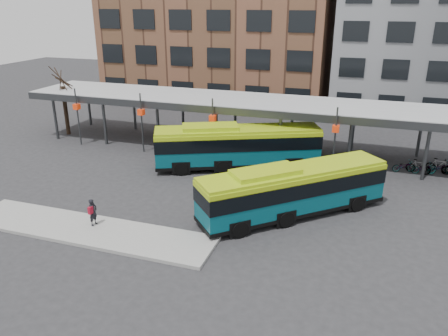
% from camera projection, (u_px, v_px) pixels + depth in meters
% --- Properties ---
extents(ground, '(120.00, 120.00, 0.00)m').
position_uv_depth(ground, '(204.00, 222.00, 24.31)').
color(ground, '#28282B').
rests_on(ground, ground).
extents(boarding_island, '(14.00, 3.00, 0.18)m').
position_uv_depth(boarding_island, '(88.00, 230.00, 23.26)').
color(boarding_island, gray).
rests_on(boarding_island, ground).
extents(canopy, '(40.00, 6.53, 4.80)m').
position_uv_depth(canopy, '(261.00, 104.00, 34.31)').
color(canopy, '#999B9E').
rests_on(canopy, ground).
extents(tree, '(1.64, 1.64, 5.60)m').
position_uv_depth(tree, '(65.00, 108.00, 39.40)').
color(tree, black).
rests_on(tree, ground).
extents(building_brick, '(26.00, 14.00, 22.00)m').
position_uv_depth(building_brick, '(221.00, 5.00, 51.65)').
color(building_brick, brown).
rests_on(building_brick, ground).
extents(bus_front, '(9.82, 9.25, 3.07)m').
position_uv_depth(bus_front, '(293.00, 189.00, 24.52)').
color(bus_front, '#084C59').
rests_on(bus_front, ground).
extents(bus_rear, '(11.85, 7.21, 3.27)m').
position_uv_depth(bus_rear, '(237.00, 145.00, 31.66)').
color(bus_rear, '#084C59').
rests_on(bus_rear, ground).
extents(pedestrian, '(0.40, 0.61, 1.50)m').
position_uv_depth(pedestrian, '(93.00, 212.00, 23.34)').
color(pedestrian, black).
rests_on(pedestrian, boarding_island).
extents(bike_rack, '(5.73, 1.55, 1.05)m').
position_uv_depth(bike_rack, '(439.00, 168.00, 30.80)').
color(bike_rack, slate).
rests_on(bike_rack, ground).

